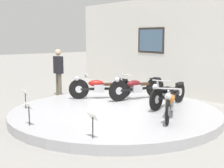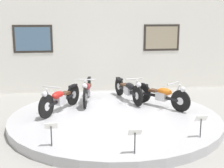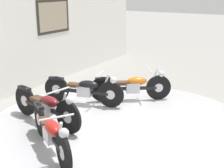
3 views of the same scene
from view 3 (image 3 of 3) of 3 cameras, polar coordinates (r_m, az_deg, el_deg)
name	(u,v)px [view 3 (image 3 of 3)]	position (r m, az deg, el deg)	size (l,w,h in m)	color
ground_plane	(122,137)	(6.27, 1.87, -9.66)	(60.00, 60.00, 0.00)	gray
display_platform	(122,132)	(6.22, 1.88, -8.77)	(5.55, 5.55, 0.22)	#ADADB2
motorcycle_red	(51,131)	(5.23, -11.10, -8.49)	(1.09, 1.70, 0.79)	black
motorcycle_maroon	(47,106)	(6.29, -11.88, -3.89)	(0.54, 1.98, 0.80)	black
motorcycle_black	(85,89)	(7.23, -5.01, -0.91)	(0.62, 1.92, 0.78)	black
motorcycle_orange	(133,86)	(7.47, 3.82, -0.29)	(1.21, 1.60, 0.78)	black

